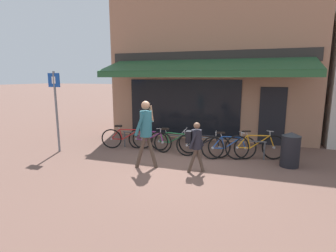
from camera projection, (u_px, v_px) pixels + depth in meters
ground_plane at (184, 164)px, 7.45m from camera, size 160.00×160.00×0.00m
shop_front at (213, 68)px, 11.24m from camera, size 8.12×4.70×5.67m
bike_rack_rail at (189, 138)px, 8.50m from camera, size 4.75×0.04×0.57m
bicycle_red at (127, 138)px, 9.02m from camera, size 1.74×0.63×0.86m
bicycle_purple at (149, 140)px, 8.86m from camera, size 1.73×0.51×0.83m
bicycle_green at (173, 142)px, 8.59m from camera, size 1.71×0.52×0.83m
bicycle_black at (203, 145)px, 8.09m from camera, size 1.69×0.52×0.84m
bicycle_blue at (229, 147)px, 7.88m from camera, size 1.63×0.76×0.85m
bicycle_orange at (255, 147)px, 7.86m from camera, size 1.80×0.84×0.90m
pedestrian_adult at (146, 126)px, 6.99m from camera, size 0.61×0.52×1.84m
pedestrian_child at (195, 141)px, 6.71m from camera, size 0.50×0.46×1.33m
litter_bin at (290, 150)px, 7.18m from camera, size 0.51×0.51×0.97m
parking_sign at (56, 104)px, 8.46m from camera, size 0.44×0.07×2.63m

